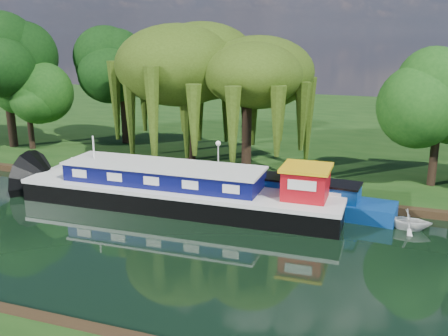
% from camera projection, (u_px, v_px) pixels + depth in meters
% --- Properties ---
extents(ground, '(120.00, 120.00, 0.00)m').
position_uv_depth(ground, '(139.00, 238.00, 25.55)').
color(ground, black).
extents(far_bank, '(120.00, 52.00, 0.45)m').
position_uv_depth(far_bank, '(285.00, 123.00, 56.41)').
color(far_bank, black).
rests_on(far_bank, ground).
extents(dutch_barge, '(19.62, 4.66, 4.13)m').
position_uv_depth(dutch_barge, '(182.00, 190.00, 29.99)').
color(dutch_barge, black).
rests_on(dutch_barge, ground).
extents(narrowboat, '(13.89, 3.42, 2.01)m').
position_uv_depth(narrowboat, '(278.00, 194.00, 30.21)').
color(narrowboat, navy).
rests_on(narrowboat, ground).
extents(white_cruiser, '(2.46, 2.16, 1.23)m').
position_uv_depth(white_cruiser, '(408.00, 229.00, 26.75)').
color(white_cruiser, silver).
rests_on(white_cruiser, ground).
extents(willow_left, '(8.36, 8.36, 10.02)m').
position_uv_depth(willow_left, '(190.00, 66.00, 37.52)').
color(willow_left, black).
rests_on(willow_left, far_bank).
extents(willow_right, '(7.10, 7.10, 8.65)m').
position_uv_depth(willow_right, '(247.00, 83.00, 34.81)').
color(willow_right, black).
rests_on(willow_right, far_bank).
extents(tree_far_left, '(4.39, 4.39, 7.07)m').
position_uv_depth(tree_far_left, '(27.00, 92.00, 41.87)').
color(tree_far_left, black).
rests_on(tree_far_left, far_bank).
extents(tree_far_back, '(6.14, 6.14, 10.33)m').
position_uv_depth(tree_far_back, '(5.00, 63.00, 42.17)').
color(tree_far_back, black).
rests_on(tree_far_back, far_bank).
extents(tree_far_mid, '(5.73, 5.73, 9.38)m').
position_uv_depth(tree_far_mid, '(122.00, 71.00, 43.67)').
color(tree_far_mid, black).
rests_on(tree_far_mid, far_bank).
extents(tree_far_right, '(4.67, 4.67, 7.65)m').
position_uv_depth(tree_far_right, '(440.00, 105.00, 31.56)').
color(tree_far_right, black).
rests_on(tree_far_right, far_bank).
extents(lamppost, '(0.36, 0.36, 2.56)m').
position_uv_depth(lamppost, '(218.00, 149.00, 34.30)').
color(lamppost, silver).
rests_on(lamppost, far_bank).
extents(mooring_posts, '(19.16, 0.16, 1.00)m').
position_uv_depth(mooring_posts, '(193.00, 176.00, 33.10)').
color(mooring_posts, silver).
rests_on(mooring_posts, far_bank).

